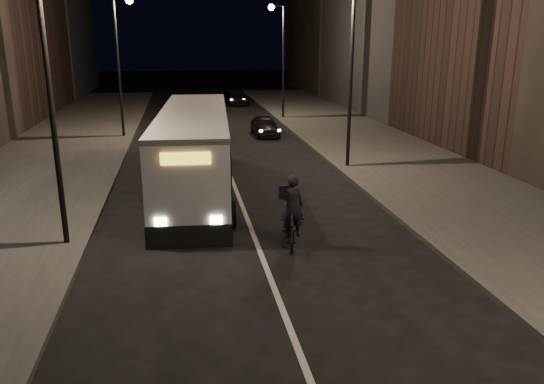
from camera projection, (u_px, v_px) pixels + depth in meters
name	position (u px, v px, depth m)	size (l,w,h in m)	color
ground	(276.00, 294.00, 12.90)	(180.00, 180.00, 0.00)	black
sidewalk_right	(389.00, 156.00, 27.51)	(7.00, 70.00, 0.16)	#31312F
sidewalk_left	(44.00, 169.00, 24.72)	(7.00, 70.00, 0.16)	#31312F
streetlight_right_mid	(346.00, 52.00, 23.61)	(1.20, 0.44, 8.12)	black
streetlight_right_far	(280.00, 46.00, 38.74)	(1.20, 0.44, 8.12)	black
streetlight_left_near	(56.00, 62.00, 14.30)	(1.20, 0.44, 8.12)	black
streetlight_left_far	(122.00, 48.00, 31.32)	(1.20, 0.44, 8.12)	black
city_bus	(195.00, 148.00, 20.98)	(3.48, 12.26, 3.26)	silver
cyclist_on_bicycle	(291.00, 222.00, 15.67)	(0.91, 2.01, 2.24)	black
car_near	(265.00, 126.00, 33.47)	(1.46, 3.62, 1.23)	black
car_mid	(196.00, 112.00, 39.31)	(1.43, 4.11, 1.35)	#3D3D3F
car_far	(235.00, 97.00, 49.13)	(1.86, 4.59, 1.33)	black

